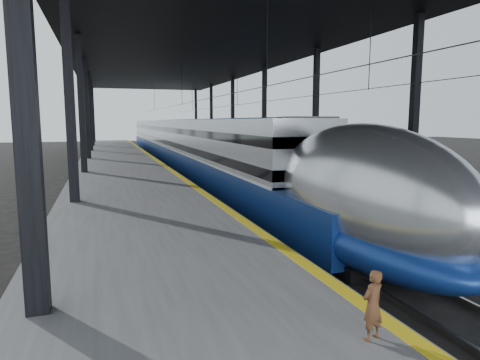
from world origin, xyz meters
name	(u,v)px	position (x,y,z in m)	size (l,w,h in m)	color
ground	(264,250)	(0.00, 0.00, 0.00)	(160.00, 160.00, 0.00)	black
platform	(121,170)	(-3.50, 20.00, 0.50)	(6.00, 80.00, 1.00)	#4C4C4F
yellow_strip	(159,162)	(-0.70, 20.00, 1.00)	(0.30, 80.00, 0.01)	gold
rails	(226,172)	(4.50, 20.00, 0.08)	(6.52, 80.00, 0.16)	slate
canopy	(192,52)	(1.90, 20.00, 9.12)	(18.00, 75.00, 9.47)	black
tgv_train	(182,145)	(2.00, 25.34, 1.93)	(2.88, 65.20, 4.13)	#B4B7BC
second_train	(206,137)	(7.00, 37.36, 2.19)	(3.13, 56.05, 4.31)	navy
child	(373,305)	(-1.25, -7.38, 1.50)	(0.37, 0.24, 1.01)	#52311B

